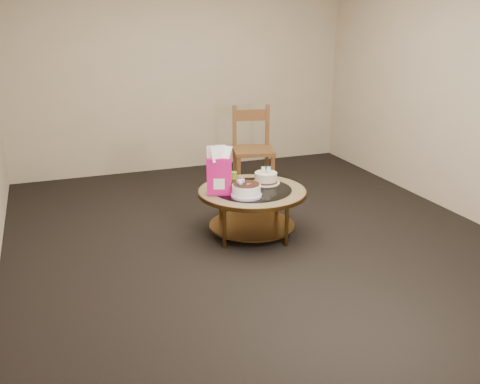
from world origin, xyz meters
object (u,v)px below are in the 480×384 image
object	(u,v)px
decorated_cake	(246,191)
dining_chair	(253,149)
coffee_table	(252,197)
cream_cake	(266,178)
gift_bag	(219,171)

from	to	relation	value
decorated_cake	dining_chair	bearing A→B (deg)	66.14
coffee_table	decorated_cake	size ratio (longest dim) A/B	3.66
cream_cake	coffee_table	bearing A→B (deg)	-128.64
coffee_table	cream_cake	bearing A→B (deg)	32.77
coffee_table	decorated_cake	distance (m)	0.25
cream_cake	dining_chair	xyz separation A→B (m)	(0.32, 1.14, -0.01)
decorated_cake	coffee_table	bearing A→B (deg)	53.26
gift_bag	dining_chair	world-z (taller)	dining_chair
coffee_table	gift_bag	distance (m)	0.44
decorated_cake	dining_chair	xyz separation A→B (m)	(0.63, 1.43, -0.01)
coffee_table	cream_cake	size ratio (longest dim) A/B	3.79
dining_chair	cream_cake	bearing A→B (deg)	-92.24
gift_bag	dining_chair	distance (m)	1.53
coffee_table	decorated_cake	bearing A→B (deg)	-126.74
gift_bag	dining_chair	bearing A→B (deg)	77.57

